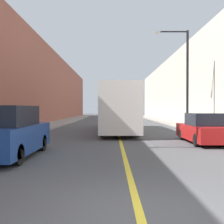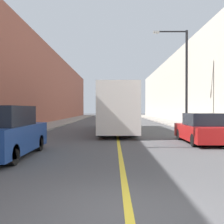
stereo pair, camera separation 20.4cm
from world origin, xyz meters
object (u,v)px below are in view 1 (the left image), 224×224
object	(u,v)px
parked_suv_left	(6,134)
car_right_near	(203,130)
street_lamp_right	(184,73)
bus	(117,108)

from	to	relation	value
parked_suv_left	car_right_near	distance (m)	9.53
parked_suv_left	street_lamp_right	xyz separation A→B (m)	(9.92, 12.29, 3.94)
parked_suv_left	car_right_near	size ratio (longest dim) A/B	1.06
car_right_near	street_lamp_right	bearing A→B (deg)	81.33
bus	parked_suv_left	distance (m)	11.81
car_right_near	parked_suv_left	bearing A→B (deg)	-155.19
street_lamp_right	parked_suv_left	bearing A→B (deg)	-128.89
bus	street_lamp_right	size ratio (longest dim) A/B	1.45
car_right_near	street_lamp_right	xyz separation A→B (m)	(1.26, 8.29, 4.12)
parked_suv_left	car_right_near	world-z (taller)	parked_suv_left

